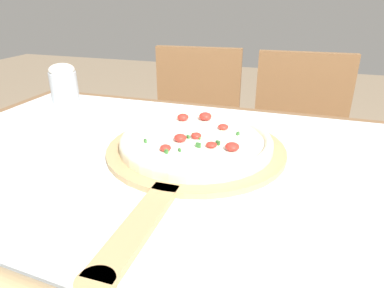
# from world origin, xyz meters

# --- Properties ---
(dining_table) EXTENTS (1.36, 0.95, 0.77)m
(dining_table) POSITION_xyz_m (0.00, 0.00, 0.66)
(dining_table) COLOR brown
(dining_table) RESTS_ON ground_plane
(towel_cloth) EXTENTS (1.28, 0.87, 0.00)m
(towel_cloth) POSITION_xyz_m (0.00, 0.00, 0.77)
(towel_cloth) COLOR silver
(towel_cloth) RESTS_ON dining_table
(pizza_peel) EXTENTS (0.39, 0.62, 0.01)m
(pizza_peel) POSITION_xyz_m (-0.02, 0.09, 0.78)
(pizza_peel) COLOR tan
(pizza_peel) RESTS_ON towel_cloth
(pizza) EXTENTS (0.33, 0.33, 0.04)m
(pizza) POSITION_xyz_m (-0.02, 0.12, 0.80)
(pizza) COLOR beige
(pizza) RESTS_ON pizza_peel
(chair_left) EXTENTS (0.43, 0.43, 0.88)m
(chair_left) POSITION_xyz_m (-0.25, 0.83, 0.51)
(chair_left) COLOR brown
(chair_left) RESTS_ON ground_plane
(chair_right) EXTENTS (0.42, 0.42, 0.88)m
(chair_right) POSITION_xyz_m (0.20, 0.83, 0.51)
(chair_right) COLOR brown
(chair_right) RESTS_ON ground_plane
(flour_cup) EXTENTS (0.08, 0.08, 0.12)m
(flour_cup) POSITION_xyz_m (-0.53, 0.35, 0.83)
(flour_cup) COLOR #B2B7BC
(flour_cup) RESTS_ON towel_cloth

